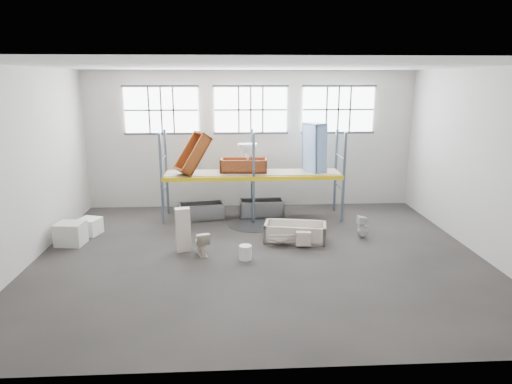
{
  "coord_description": "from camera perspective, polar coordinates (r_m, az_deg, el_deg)",
  "views": [
    {
      "loc": [
        -0.72,
        -11.5,
        4.68
      ],
      "look_at": [
        0.0,
        1.5,
        1.4
      ],
      "focal_mm": 31.54,
      "sensor_mm": 36.0,
      "label": 1
    }
  ],
  "objects": [
    {
      "name": "wall_right",
      "position": [
        13.52,
        26.98,
        3.32
      ],
      "size": [
        0.1,
        10.0,
        5.0
      ],
      "primitive_type": "cube",
      "color": "#9E9992",
      "rests_on": "ground"
    },
    {
      "name": "rack_upright_rb",
      "position": [
        16.35,
        10.05,
        2.7
      ],
      "size": [
        0.08,
        0.08,
        3.0
      ],
      "primitive_type": "cube",
      "color": "slate",
      "rests_on": "floor"
    },
    {
      "name": "blue_tub_upright",
      "position": [
        15.5,
        7.44,
        5.54
      ],
      "size": [
        0.82,
        0.95,
        1.72
      ],
      "primitive_type": null,
      "rotation": [
        0.0,
        1.54,
        0.43
      ],
      "color": "#789ACE",
      "rests_on": "shelf_deck"
    },
    {
      "name": "steel_tub_right",
      "position": [
        15.81,
        0.72,
        -2.01
      ],
      "size": [
        1.54,
        0.74,
        0.56
      ],
      "primitive_type": null,
      "rotation": [
        0.0,
        0.0,
        0.01
      ],
      "color": "#95979B",
      "rests_on": "floor"
    },
    {
      "name": "window_left",
      "position": [
        16.66,
        -11.91,
        10.12
      ],
      "size": [
        2.6,
        0.04,
        1.6
      ],
      "primitive_type": "cube",
      "color": "white",
      "rests_on": "wall_back"
    },
    {
      "name": "rack_beam_back",
      "position": [
        15.94,
        -0.52,
        2.63
      ],
      "size": [
        6.0,
        0.1,
        0.14
      ],
      "primitive_type": "cube",
      "color": "yellow",
      "rests_on": "floor"
    },
    {
      "name": "wall_back",
      "position": [
        16.71,
        -0.68,
        6.64
      ],
      "size": [
        12.0,
        0.1,
        5.0
      ],
      "primitive_type": "cube",
      "color": "#BDB7AE",
      "rests_on": "ground"
    },
    {
      "name": "sink_on_shelf",
      "position": [
        15.03,
        -1.06,
        4.23
      ],
      "size": [
        0.71,
        0.6,
        0.56
      ],
      "primitive_type": "imported",
      "rotation": [
        0.0,
        0.0,
        0.19
      ],
      "color": "white",
      "rests_on": "rust_tub_flat"
    },
    {
      "name": "wall_front",
      "position": [
        6.85,
        3.05,
        -4.43
      ],
      "size": [
        12.0,
        0.1,
        5.0
      ],
      "primitive_type": "cube",
      "color": "#B8B3AA",
      "rests_on": "ground"
    },
    {
      "name": "cistern_tall",
      "position": [
        12.66,
        -9.24,
        -4.74
      ],
      "size": [
        0.45,
        0.34,
        1.24
      ],
      "primitive_type": "cube",
      "rotation": [
        0.0,
        0.0,
        0.21
      ],
      "color": "beige",
      "rests_on": "floor"
    },
    {
      "name": "wall_left",
      "position": [
        12.86,
        -27.63,
        2.76
      ],
      "size": [
        0.1,
        10.0,
        5.0
      ],
      "primitive_type": "cube",
      "color": "#A39E96",
      "rests_on": "ground"
    },
    {
      "name": "sink_in_tub",
      "position": [
        13.01,
        3.09,
        -6.2
      ],
      "size": [
        0.51,
        0.51,
        0.13
      ],
      "primitive_type": "imported",
      "rotation": [
        0.0,
        0.0,
        0.4
      ],
      "color": "beige",
      "rests_on": "bathtub_beige"
    },
    {
      "name": "carton_near",
      "position": [
        14.15,
        -22.45,
        -4.89
      ],
      "size": [
        0.82,
        0.73,
        0.65
      ],
      "primitive_type": "cube",
      "rotation": [
        0.0,
        0.0,
        -0.1
      ],
      "color": "silver",
      "rests_on": "floor"
    },
    {
      "name": "window_mid",
      "position": [
        16.49,
        -0.67,
        10.38
      ],
      "size": [
        2.6,
        0.04,
        1.6
      ],
      "primitive_type": "cube",
      "color": "white",
      "rests_on": "wall_back"
    },
    {
      "name": "rust_tub_tilted",
      "position": [
        15.04,
        -8.02,
        4.87
      ],
      "size": [
        1.35,
        1.18,
        1.42
      ],
      "primitive_type": null,
      "rotation": [
        0.0,
        -0.96,
        0.55
      ],
      "color": "#9C4B0E",
      "rests_on": "shelf_deck"
    },
    {
      "name": "cistern_spare",
      "position": [
        12.9,
        6.02,
        -5.89
      ],
      "size": [
        0.43,
        0.23,
        0.4
      ],
      "primitive_type": "cube",
      "rotation": [
        0.0,
        0.0,
        -0.07
      ],
      "color": "beige",
      "rests_on": "bathtub_beige"
    },
    {
      "name": "toilet_beige",
      "position": [
        12.44,
        -6.92,
        -6.4
      ],
      "size": [
        0.54,
        0.74,
        0.67
      ],
      "primitive_type": "imported",
      "rotation": [
        0.0,
        0.0,
        3.42
      ],
      "color": "beige",
      "rests_on": "floor"
    },
    {
      "name": "rack_upright_lb",
      "position": [
        16.08,
        -11.27,
        2.46
      ],
      "size": [
        0.08,
        0.08,
        3.0
      ],
      "primitive_type": "cube",
      "color": "slate",
      "rests_on": "floor"
    },
    {
      "name": "shelf_deck",
      "position": [
        15.33,
        -0.41,
        2.47
      ],
      "size": [
        5.9,
        1.1,
        0.03
      ],
      "primitive_type": "cube",
      "color": "gray",
      "rests_on": "floor"
    },
    {
      "name": "rack_upright_ma",
      "position": [
        14.76,
        -0.3,
        1.7
      ],
      "size": [
        0.08,
        0.08,
        3.0
      ],
      "primitive_type": "cube",
      "color": "slate",
      "rests_on": "floor"
    },
    {
      "name": "rust_tub_flat",
      "position": [
        15.37,
        -1.56,
        3.41
      ],
      "size": [
        1.64,
        0.87,
        0.45
      ],
      "primitive_type": null,
      "rotation": [
        0.0,
        0.0,
        -0.08
      ],
      "color": "#954F21",
      "rests_on": "shelf_deck"
    },
    {
      "name": "rack_upright_mb",
      "position": [
        15.94,
        -0.52,
        2.63
      ],
      "size": [
        0.08,
        0.08,
        3.0
      ],
      "primitive_type": "cube",
      "color": "slate",
      "rests_on": "floor"
    },
    {
      "name": "wet_patch",
      "position": [
        14.97,
        -0.26,
        -4.07
      ],
      "size": [
        1.8,
        1.8,
        0.0
      ],
      "primitive_type": "cylinder",
      "color": "black",
      "rests_on": "floor"
    },
    {
      "name": "carton_far",
      "position": [
        14.87,
        -20.35,
        -4.1
      ],
      "size": [
        0.75,
        0.75,
        0.5
      ],
      "primitive_type": "cube",
      "rotation": [
        0.0,
        0.0,
        -0.3
      ],
      "color": "white",
      "rests_on": "floor"
    },
    {
      "name": "bucket",
      "position": [
        12.07,
        -1.37,
        -7.67
      ],
      "size": [
        0.4,
        0.4,
        0.39
      ],
      "primitive_type": "cylinder",
      "rotation": [
        0.0,
        0.0,
        -0.22
      ],
      "color": "silver",
      "rests_on": "floor"
    },
    {
      "name": "steel_tub_left",
      "position": [
        15.54,
        -6.94,
        -2.42
      ],
      "size": [
        1.62,
        0.97,
        0.56
      ],
      "primitive_type": null,
      "rotation": [
        0.0,
        0.0,
        0.18
      ],
      "color": "#989B9E",
      "rests_on": "floor"
    },
    {
      "name": "floor",
      "position": [
        12.45,
        0.39,
        -8.18
      ],
      "size": [
        12.0,
        10.0,
        0.1
      ],
      "primitive_type": "cube",
      "color": "#423C39",
      "rests_on": "ground"
    },
    {
      "name": "rack_beam_front",
      "position": [
        14.76,
        -0.3,
        1.7
      ],
      "size": [
        6.0,
        0.1,
        0.14
      ],
      "primitive_type": "cube",
      "color": "yellow",
      "rests_on": "floor"
    },
    {
      "name": "rack_upright_ra",
      "position": [
        15.21,
        11.07,
        1.8
      ],
      "size": [
        0.08,
        0.08,
        3.0
      ],
      "primitive_type": "cube",
      "color": "slate",
      "rests_on": "floor"
    },
    {
      "name": "bathtub_beige",
      "position": [
        13.45,
        4.98,
        -5.07
      ],
      "size": [
        1.94,
        1.18,
        0.53
      ],
      "primitive_type": null,
      "rotation": [
        0.0,
        0.0,
        -0.19
      ],
      "color": "beige",
      "rests_on": "floor"
    },
    {
      "name": "toilet_white",
      "position": [
        14.01,
        13.38,
        -4.3
      ],
      "size": [
        0.33,
        0.33,
        0.68
      ],
      "primitive_type": "imported",
      "rotation": [
        0.0,
        0.0,
        -1.5
      ],
      "color": "white",
      "rests_on": "floor"
    },
    {
      "name": "rack_upright_la",
      "position": [
        14.92,
        -11.89,
        1.53
      ],
      "size": [
        0.08,
        0.08,
        3.0
      ],
      "primitive_type": "cube",
      "color": "slate",
      "rests_on": "floor"
    },
    {
      "name": "ceiling",
      "position": [
        11.53,
        0.43,
        15.98
      ],
      "size": [
        12.0,
        10.0,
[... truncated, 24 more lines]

